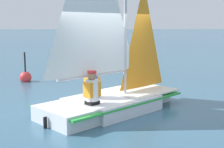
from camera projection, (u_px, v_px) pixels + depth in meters
name	position (u px, v px, depth m)	size (l,w,h in m)	color
ground_plane	(112.00, 111.00, 8.13)	(260.00, 260.00, 0.00)	#38607A
sailboat_main	(111.00, 85.00, 7.99)	(3.83, 3.90, 5.05)	silver
sailor_helm	(92.00, 87.00, 7.96)	(0.42, 0.43, 1.16)	black
sailor_crew	(92.00, 93.00, 7.28)	(0.42, 0.43, 1.16)	black
buoy_marker	(26.00, 77.00, 12.21)	(0.46, 0.46, 1.22)	red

